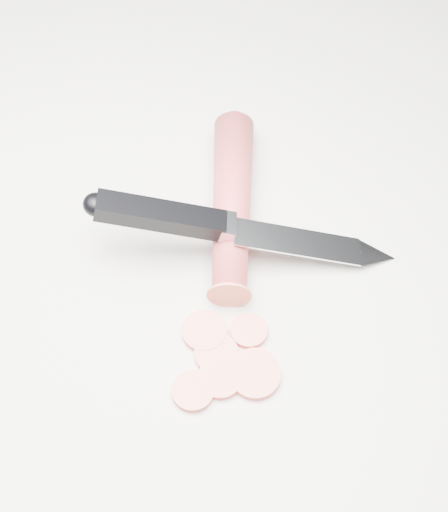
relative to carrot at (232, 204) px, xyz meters
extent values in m
plane|color=silver|center=(-0.06, -0.06, -0.02)|extent=(2.40, 2.40, 0.00)
cylinder|color=#C03537|center=(0.00, 0.00, 0.00)|extent=(0.08, 0.18, 0.03)
cylinder|color=#F47558|center=(-0.07, -0.15, -0.02)|extent=(0.03, 0.03, 0.01)
cylinder|color=#F47558|center=(-0.02, -0.15, -0.02)|extent=(0.04, 0.04, 0.01)
cylinder|color=#F47558|center=(-0.05, -0.11, -0.02)|extent=(0.04, 0.04, 0.01)
cylinder|color=#F47558|center=(-0.05, -0.15, -0.02)|extent=(0.03, 0.03, 0.01)
cylinder|color=#F47558|center=(-0.02, -0.11, -0.02)|extent=(0.03, 0.03, 0.01)
cylinder|color=#F47558|center=(-0.05, -0.13, -0.02)|extent=(0.03, 0.03, 0.01)
cylinder|color=#F47558|center=(-0.02, -0.15, -0.02)|extent=(0.04, 0.04, 0.01)
camera|label=1|loc=(-0.10, -0.35, 0.50)|focal=50.00mm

